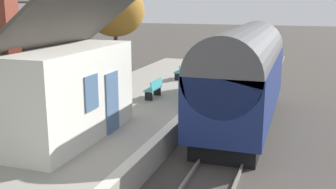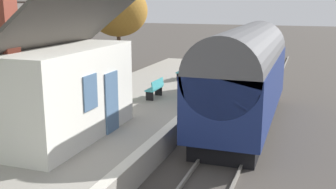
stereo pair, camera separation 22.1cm
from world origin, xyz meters
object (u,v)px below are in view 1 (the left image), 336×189
planter_edge_far (124,91)px  planter_edge_near (188,87)px  planter_bench_left (107,88)px  train (243,76)px  bench_near_building (154,88)px  bench_by_lamp (182,71)px  station_building (46,88)px  tree_far_right (115,11)px  planter_corner_building (208,68)px

planter_edge_far → planter_edge_near: bearing=-46.7°
planter_edge_near → planter_bench_left: (-1.44, 3.72, 0.02)m
train → bench_near_building: size_ratio=7.29×
bench_by_lamp → planter_edge_near: bench_by_lamp is taller
bench_near_building → train: bearing=-93.6°
planter_edge_near → planter_bench_left: 3.99m
station_building → tree_far_right: size_ratio=0.91×
planter_bench_left → tree_far_right: 10.66m
train → planter_corner_building: size_ratio=12.60×
bench_by_lamp → station_building: bearing=172.8°
station_building → planter_edge_near: size_ratio=5.76×
station_building → tree_far_right: (15.47, 4.87, 2.14)m
planter_edge_near → planter_corner_building: bearing=2.4°
planter_edge_far → tree_far_right: bearing=27.4°
planter_edge_near → planter_edge_far: planter_edge_far is taller
train → station_building: bearing=135.9°
train → planter_bench_left: size_ratio=13.17×
bench_near_building → planter_edge_far: bench_near_building is taller
bench_near_building → planter_bench_left: bench_near_building is taller
bench_near_building → planter_bench_left: (0.06, 2.47, -0.16)m
planter_bench_left → planter_edge_far: (-0.85, -1.29, 0.09)m
bench_near_building → planter_edge_near: bench_near_building is taller
bench_by_lamp → planter_bench_left: bearing=154.9°
planter_edge_far → tree_far_right: (10.12, 5.24, 3.38)m
planter_edge_near → bench_near_building: bearing=140.2°
planter_edge_near → planter_edge_far: (-2.29, 2.43, 0.11)m
planter_edge_near → tree_far_right: size_ratio=0.16×
station_building → planter_edge_far: 5.50m
bench_near_building → planter_edge_near: bearing=-39.8°
train → bench_by_lamp: train is taller
station_building → bench_near_building: size_ratio=4.25×
train → planter_edge_far: (-0.54, 5.33, -0.94)m
train → station_building: size_ratio=1.72×
planter_edge_far → tree_far_right: tree_far_right is taller
planter_bench_left → tree_far_right: bearing=23.1°
planter_edge_near → planter_bench_left: planter_bench_left is taller
bench_by_lamp → planter_edge_far: size_ratio=1.89×
station_building → planter_edge_far: size_ratio=8.00×
bench_by_lamp → tree_far_right: tree_far_right is taller
train → bench_near_building: train is taller
bench_by_lamp → planter_corner_building: bench_by_lamp is taller
station_building → planter_edge_far: (5.35, -0.37, -1.24)m
bench_near_building → tree_far_right: size_ratio=0.22×
station_building → planter_bench_left: bearing=8.4°
planter_edge_far → planter_bench_left: bearing=56.5°
planter_bench_left → tree_far_right: tree_far_right is taller
bench_by_lamp → bench_near_building: bearing=-178.4°
tree_far_right → bench_by_lamp: bearing=-124.4°
planter_corner_building → tree_far_right: (2.54, 7.45, 3.35)m
train → planter_corner_building: bearing=23.9°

